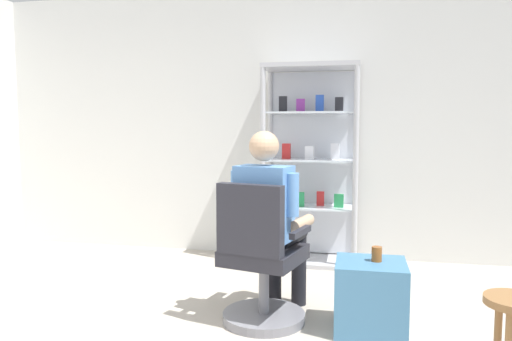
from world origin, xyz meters
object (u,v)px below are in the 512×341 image
seated_shopkeeper (271,215)px  storage_crate (370,296)px  office_chair (260,267)px  display_cabinet_main (311,163)px  tea_glass (377,254)px

seated_shopkeeper → storage_crate: (0.67, -0.11, -0.49)m
storage_crate → seated_shopkeeper: bearing=170.3°
office_chair → storage_crate: 0.73m
display_cabinet_main → seated_shopkeeper: size_ratio=1.47×
office_chair → storage_crate: bearing=3.5°
seated_shopkeeper → tea_glass: size_ratio=13.49×
seated_shopkeeper → storage_crate: bearing=-9.7°
office_chair → display_cabinet_main: bearing=83.6°
display_cabinet_main → tea_glass: size_ratio=19.87×
seated_shopkeeper → tea_glass: seated_shopkeeper is taller
seated_shopkeeper → display_cabinet_main: bearing=84.5°
seated_shopkeeper → storage_crate: size_ratio=2.84×
storage_crate → tea_glass: tea_glass is taller
storage_crate → display_cabinet_main: bearing=108.9°
office_chair → storage_crate: office_chair is taller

